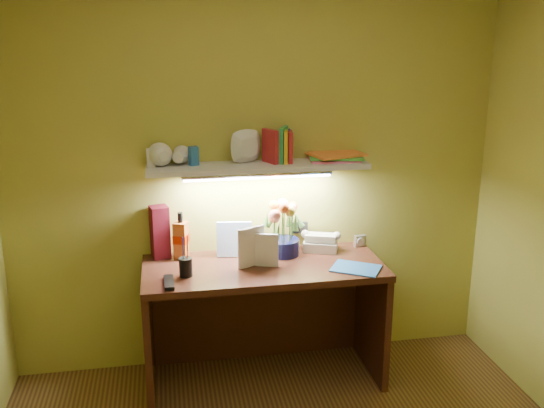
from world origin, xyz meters
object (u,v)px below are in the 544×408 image
Objects in this scene: desk at (264,323)px; desk_clock at (360,241)px; telephone at (321,241)px; whisky_bottle at (181,235)px; flower_bouquet at (283,228)px.

desk_clock reaches higher than desk.
telephone is at bearing 176.73° from desk_clock.
whisky_bottle is (-0.86, 0.02, 0.08)m from telephone.
desk_clock is at bearing 6.69° from flower_bouquet.
desk is 0.80m from desk_clock.
desk is 19.59× the size of desk_clock.
telephone reaches higher than desk_clock.
telephone is at bearing 8.29° from flower_bouquet.
flower_bouquet is at bearing -151.61° from telephone.
flower_bouquet is at bearing -5.12° from whisky_bottle.
flower_bouquet reaches higher than telephone.
telephone is 0.27m from desk_clock.
flower_bouquet is at bearing 178.24° from desk_clock.
whisky_bottle is at bearing 171.80° from desk_clock.
flower_bouquet is (0.15, 0.15, 0.55)m from desk.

